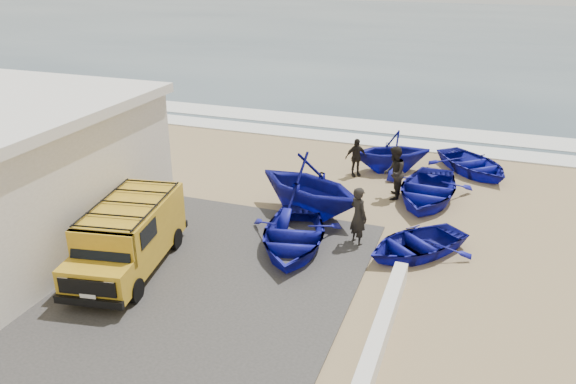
% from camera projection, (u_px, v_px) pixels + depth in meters
% --- Properties ---
extents(ground, '(160.00, 160.00, 0.00)m').
position_uv_depth(ground, '(234.00, 250.00, 16.91)').
color(ground, '#A0865D').
extents(slab, '(12.00, 10.00, 0.05)m').
position_uv_depth(slab, '(139.00, 270.00, 15.79)').
color(slab, '#42403D').
rests_on(slab, ground).
extents(ocean, '(180.00, 88.00, 0.01)m').
position_uv_depth(ocean, '(436.00, 31.00, 65.43)').
color(ocean, '#385166').
rests_on(ocean, ground).
extents(surf_line, '(180.00, 1.60, 0.06)m').
position_uv_depth(surf_line, '(338.00, 137.00, 27.29)').
color(surf_line, white).
rests_on(surf_line, ground).
extents(surf_wash, '(180.00, 2.20, 0.04)m').
position_uv_depth(surf_wash, '(350.00, 124.00, 29.46)').
color(surf_wash, white).
rests_on(surf_wash, ground).
extents(parapet, '(0.35, 6.00, 0.55)m').
position_uv_depth(parapet, '(379.00, 336.00, 12.64)').
color(parapet, silver).
rests_on(parapet, ground).
extents(van, '(2.52, 4.78, 1.95)m').
position_uv_depth(van, '(129.00, 235.00, 15.55)').
color(van, gold).
rests_on(van, ground).
extents(boat_near_left, '(3.67, 4.54, 0.83)m').
position_uv_depth(boat_near_left, '(293.00, 236.00, 16.85)').
color(boat_near_left, '#14179F').
rests_on(boat_near_left, ground).
extents(boat_near_right, '(4.00, 4.10, 0.69)m').
position_uv_depth(boat_near_right, '(415.00, 244.00, 16.55)').
color(boat_near_right, '#14179F').
rests_on(boat_near_right, ground).
extents(boat_mid_left, '(5.17, 4.86, 2.18)m').
position_uv_depth(boat_mid_left, '(309.00, 185.00, 18.81)').
color(boat_mid_left, '#14179F').
rests_on(boat_mid_left, ground).
extents(boat_mid_right, '(3.17, 4.30, 0.86)m').
position_uv_depth(boat_mid_right, '(427.00, 190.00, 20.13)').
color(boat_mid_right, '#14179F').
rests_on(boat_mid_right, ground).
extents(boat_far_left, '(4.16, 3.96, 1.71)m').
position_uv_depth(boat_far_left, '(391.00, 151.00, 22.79)').
color(boat_far_left, '#14179F').
rests_on(boat_far_left, ground).
extents(boat_far_right, '(4.42, 4.55, 0.77)m').
position_uv_depth(boat_far_right, '(473.00, 164.00, 22.75)').
color(boat_far_right, '#14179F').
rests_on(boat_far_right, ground).
extents(fisherman_front, '(0.81, 0.78, 1.87)m').
position_uv_depth(fisherman_front, '(358.00, 216.00, 16.91)').
color(fisherman_front, black).
rests_on(fisherman_front, ground).
extents(fisherman_middle, '(0.81, 1.00, 1.96)m').
position_uv_depth(fisherman_middle, '(394.00, 173.00, 20.17)').
color(fisherman_middle, black).
rests_on(fisherman_middle, ground).
extents(fisherman_back, '(0.95, 0.85, 1.55)m').
position_uv_depth(fisherman_back, '(356.00, 157.00, 22.32)').
color(fisherman_back, black).
rests_on(fisherman_back, ground).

